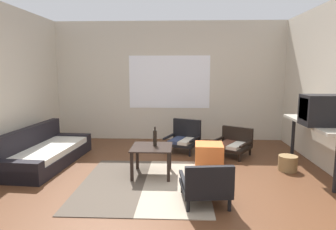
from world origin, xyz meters
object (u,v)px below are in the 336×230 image
at_px(clay_vase, 307,111).
at_px(armchair_corner, 233,143).
at_px(ottoman_orange, 209,155).
at_px(console_shelf, 313,128).
at_px(couch, 44,153).
at_px(armchair_by_window, 184,137).
at_px(coffee_table, 152,152).
at_px(armchair_striped_foreground, 206,185).
at_px(crt_television, 322,110).
at_px(glass_bottle, 155,138).
at_px(wicker_basket, 288,163).

bearing_deg(clay_vase, armchair_corner, 147.69).
height_order(ottoman_orange, console_shelf, console_shelf).
xyz_separation_m(couch, console_shelf, (4.42, -0.24, 0.52)).
xyz_separation_m(armchair_by_window, ottoman_orange, (0.42, -0.94, -0.08)).
distance_m(coffee_table, armchair_striped_foreground, 1.23).
bearing_deg(crt_television, glass_bottle, 178.21).
bearing_deg(couch, console_shelf, -3.15).
xyz_separation_m(couch, coffee_table, (1.92, -0.48, 0.18)).
distance_m(console_shelf, crt_television, 0.42).
xyz_separation_m(armchair_corner, ottoman_orange, (-0.52, -0.68, -0.04)).
bearing_deg(armchair_by_window, ottoman_orange, -66.04).
distance_m(console_shelf, wicker_basket, 0.68).
bearing_deg(couch, wicker_basket, -2.36).
xyz_separation_m(armchair_by_window, wicker_basket, (1.67, -1.11, -0.15)).
bearing_deg(console_shelf, armchair_striped_foreground, -145.36).
height_order(couch, armchair_by_window, couch).
xyz_separation_m(armchair_striped_foreground, clay_vase, (1.75, 1.48, 0.70)).
bearing_deg(armchair_corner, couch, -168.38).
distance_m(couch, armchair_striped_foreground, 3.04).
bearing_deg(glass_bottle, console_shelf, 4.39).
distance_m(ottoman_orange, wicker_basket, 1.27).
bearing_deg(couch, coffee_table, -14.12).
bearing_deg(console_shelf, armchair_corner, 138.59).
relative_size(coffee_table, wicker_basket, 2.11).
bearing_deg(armchair_corner, wicker_basket, -49.50).
relative_size(armchair_corner, wicker_basket, 2.82).
bearing_deg(armchair_striped_foreground, armchair_corner, 72.07).
bearing_deg(coffee_table, crt_television, -0.60).
bearing_deg(armchair_by_window, wicker_basket, -33.61).
xyz_separation_m(armchair_by_window, armchair_corner, (0.94, -0.25, -0.04)).
bearing_deg(armchair_by_window, crt_television, -36.04).
distance_m(couch, glass_bottle, 2.05).
relative_size(coffee_table, clay_vase, 1.81).
bearing_deg(coffee_table, wicker_basket, 8.19).
xyz_separation_m(coffee_table, wicker_basket, (2.18, 0.31, -0.25)).
height_order(couch, coffee_table, couch).
bearing_deg(armchair_by_window, armchair_corner, -15.01).
height_order(armchair_corner, ottoman_orange, armchair_corner).
height_order(armchair_striped_foreground, wicker_basket, armchair_striped_foreground).
bearing_deg(ottoman_orange, armchair_corner, 52.57).
bearing_deg(clay_vase, ottoman_orange, -179.52).
distance_m(armchair_by_window, ottoman_orange, 1.03).
relative_size(couch, ottoman_orange, 4.42).
relative_size(armchair_corner, clay_vase, 2.42).
height_order(console_shelf, glass_bottle, console_shelf).
height_order(coffee_table, wicker_basket, coffee_table).
height_order(armchair_striped_foreground, console_shelf, console_shelf).
distance_m(armchair_by_window, wicker_basket, 2.02).
relative_size(armchair_striped_foreground, console_shelf, 0.41).
xyz_separation_m(coffee_table, armchair_by_window, (0.51, 1.43, -0.10)).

